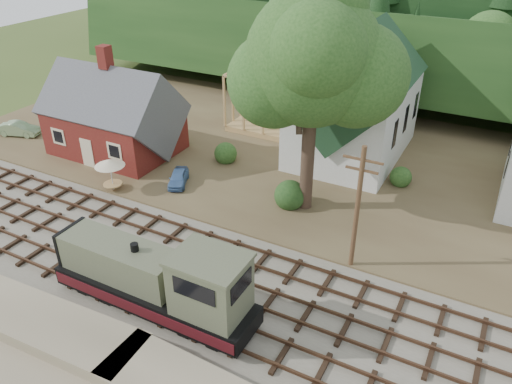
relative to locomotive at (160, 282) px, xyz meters
The scene contains 15 objects.
ground 3.68m from the locomotive, 77.74° to the left, with size 140.00×140.00×0.00m, color #384C1E.
railroad_bed 3.64m from the locomotive, 77.74° to the left, with size 64.00×11.00×0.16m, color #726B5B.
village_flat 21.10m from the locomotive, 88.22° to the left, with size 64.00×26.00×0.30m, color brown.
hillside 45.05m from the locomotive, 89.17° to the left, with size 70.00×28.00×8.00m, color #1E3F19.
ridge 61.04m from the locomotive, 89.39° to the left, with size 80.00×20.00×12.00m, color black.
depot 20.81m from the locomotive, 137.63° to the left, with size 10.80×7.41×9.00m.
church 23.05m from the locomotive, 83.33° to the left, with size 8.40×15.17×13.00m.
timber_frame 25.60m from the locomotive, 102.07° to the left, with size 8.20×6.20×6.99m.
lattice_tower 32.46m from the locomotive, 99.79° to the left, with size 3.20×3.20×12.12m.
big_tree 15.69m from the locomotive, 77.84° to the left, with size 10.90×8.40×14.70m.
telegraph_pole_near 11.43m from the locomotive, 46.98° to the left, with size 2.20×0.28×8.00m.
locomotive is the anchor object (origin of this frame).
car_blue 13.58m from the locomotive, 121.99° to the left, with size 1.26×3.12×1.06m, color #527AB1.
car_green 28.41m from the locomotive, 154.57° to the left, with size 1.34×3.84×1.26m, color #88AA76.
patio_set 13.92m from the locomotive, 142.35° to the left, with size 2.22×2.22×2.47m.
Camera 1 is at (13.06, -18.24, 18.85)m, focal length 35.00 mm.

